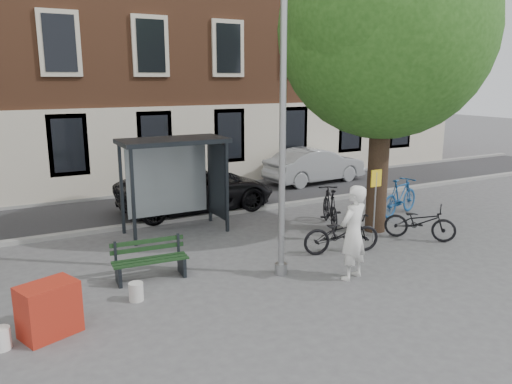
{
  "coord_description": "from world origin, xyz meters",
  "views": [
    {
      "loc": [
        -5.36,
        -8.79,
        4.18
      ],
      "look_at": [
        0.44,
        1.98,
        1.4
      ],
      "focal_mm": 35.0,
      "sensor_mm": 36.0,
      "label": 1
    }
  ],
  "objects": [
    {
      "name": "bucket_b",
      "position": [
        -3.16,
        0.17,
        0.18
      ],
      "size": [
        0.35,
        0.35,
        0.36
      ],
      "primitive_type": "cylinder",
      "rotation": [
        0.0,
        0.0,
        -0.3
      ],
      "color": "silver",
      "rests_on": "ground"
    },
    {
      "name": "road",
      "position": [
        0.0,
        7.0,
        0.01
      ],
      "size": [
        40.0,
        4.0,
        0.01
      ],
      "primitive_type": "cube",
      "color": "#28282B",
      "rests_on": "ground"
    },
    {
      "name": "car_dark",
      "position": [
        0.43,
        6.0,
        0.71
      ],
      "size": [
        5.12,
        2.39,
        1.42
      ],
      "primitive_type": "imported",
      "rotation": [
        0.0,
        0.0,
        1.58
      ],
      "color": "black",
      "rests_on": "ground"
    },
    {
      "name": "red_stand",
      "position": [
        -4.77,
        -0.45,
        0.45
      ],
      "size": [
        1.05,
        0.88,
        0.9
      ],
      "primitive_type": "cube",
      "rotation": [
        0.0,
        0.0,
        0.36
      ],
      "color": "#A62516",
      "rests_on": "ground"
    },
    {
      "name": "tree_right",
      "position": [
        4.01,
        1.38,
        5.62
      ],
      "size": [
        5.76,
        5.6,
        8.2
      ],
      "color": "black",
      "rests_on": "ground"
    },
    {
      "name": "bike_a",
      "position": [
        2.0,
        0.46,
        0.51
      ],
      "size": [
        2.04,
        1.15,
        1.01
      ],
      "primitive_type": "imported",
      "rotation": [
        0.0,
        0.0,
        1.31
      ],
      "color": "black",
      "rests_on": "ground"
    },
    {
      "name": "bus_shelter",
      "position": [
        -0.61,
        4.11,
        1.92
      ],
      "size": [
        2.85,
        1.45,
        2.62
      ],
      "color": "#1E2328",
      "rests_on": "ground"
    },
    {
      "name": "curb_near",
      "position": [
        0.0,
        5.0,
        0.06
      ],
      "size": [
        40.0,
        0.25,
        0.12
      ],
      "primitive_type": "cube",
      "color": "gray",
      "rests_on": "ground"
    },
    {
      "name": "curb_far",
      "position": [
        0.0,
        9.0,
        0.06
      ],
      "size": [
        40.0,
        0.25,
        0.12
      ],
      "primitive_type": "cube",
      "color": "gray",
      "rests_on": "ground"
    },
    {
      "name": "bike_d",
      "position": [
        3.11,
        2.42,
        0.58
      ],
      "size": [
        1.32,
        1.98,
        1.16
      ],
      "primitive_type": "imported",
      "rotation": [
        0.0,
        0.0,
        2.7
      ],
      "color": "black",
      "rests_on": "ground"
    },
    {
      "name": "building_row",
      "position": [
        0.0,
        13.0,
        7.0
      ],
      "size": [
        30.0,
        8.0,
        14.0
      ],
      "primitive_type": "cube",
      "color": "brown",
      "rests_on": "ground"
    },
    {
      "name": "car_silver",
      "position": [
        6.38,
        7.85,
        0.71
      ],
      "size": [
        4.45,
        1.88,
        1.43
      ],
      "primitive_type": "imported",
      "rotation": [
        0.0,
        0.0,
        1.66
      ],
      "color": "#95989C",
      "rests_on": "ground"
    },
    {
      "name": "notice_sign",
      "position": [
        3.24,
        0.71,
        1.4
      ],
      "size": [
        0.33,
        0.04,
        1.93
      ],
      "rotation": [
        0.0,
        0.0,
        0.02
      ],
      "color": "#9EA0A3",
      "rests_on": "ground"
    },
    {
      "name": "bike_c",
      "position": [
        4.5,
        0.33,
        0.48
      ],
      "size": [
        1.66,
        1.82,
        0.96
      ],
      "primitive_type": "imported",
      "rotation": [
        0.0,
        0.0,
        0.69
      ],
      "color": "black",
      "rests_on": "ground"
    },
    {
      "name": "lamppost",
      "position": [
        0.0,
        0.0,
        2.78
      ],
      "size": [
        0.28,
        0.35,
        6.11
      ],
      "color": "#9EA0A3",
      "rests_on": "ground"
    },
    {
      "name": "bike_b",
      "position": [
        5.8,
        2.4,
        0.59
      ],
      "size": [
        2.03,
        1.09,
        1.17
      ],
      "primitive_type": "imported",
      "rotation": [
        0.0,
        0.0,
        1.87
      ],
      "color": "navy",
      "rests_on": "ground"
    },
    {
      "name": "painter",
      "position": [
        1.2,
        -0.93,
        1.02
      ],
      "size": [
        0.86,
        0.69,
        2.04
      ],
      "primitive_type": "imported",
      "rotation": [
        0.0,
        0.0,
        3.45
      ],
      "color": "white",
      "rests_on": "ground"
    },
    {
      "name": "bucket_c",
      "position": [
        -5.5,
        -0.58,
        0.18
      ],
      "size": [
        0.29,
        0.29,
        0.36
      ],
      "primitive_type": "cylinder",
      "rotation": [
        0.0,
        0.0,
        0.02
      ],
      "color": "white",
      "rests_on": "ground"
    },
    {
      "name": "ground",
      "position": [
        0.0,
        0.0,
        0.0
      ],
      "size": [
        90.0,
        90.0,
        0.0
      ],
      "primitive_type": "plane",
      "color": "#4C4C4F",
      "rests_on": "ground"
    },
    {
      "name": "bench",
      "position": [
        -2.59,
        1.12,
        0.37
      ],
      "size": [
        1.62,
        0.63,
        0.81
      ],
      "rotation": [
        0.0,
        0.0,
        -0.07
      ],
      "color": "#1E2328",
      "rests_on": "ground"
    }
  ]
}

